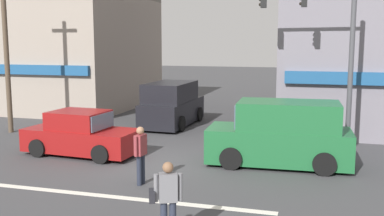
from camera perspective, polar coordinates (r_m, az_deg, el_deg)
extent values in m
plane|color=#3D3D3F|center=(15.30, -5.02, -6.87)|extent=(120.00, 120.00, 0.00)
cube|color=silver|center=(12.24, -11.01, -10.89)|extent=(9.00, 0.24, 0.01)
cube|color=gray|center=(29.98, -17.23, 6.72)|extent=(11.09, 9.82, 6.71)
cube|color=#1E5184|center=(25.97, -23.22, 4.57)|extent=(10.53, 0.24, 0.50)
cylinder|color=#4C3823|center=(20.43, 17.18, 0.39)|extent=(0.32, 0.32, 2.62)
sphere|color=#28602D|center=(20.26, 17.48, 7.22)|extent=(2.99, 2.99, 2.99)
cylinder|color=brown|center=(21.42, -22.53, 7.01)|extent=(0.22, 0.22, 7.49)
cylinder|color=#47474C|center=(16.87, 19.52, 4.79)|extent=(0.18, 0.18, 6.20)
sphere|color=black|center=(16.87, 13.65, 12.75)|extent=(0.12, 0.12, 0.12)
sphere|color=black|center=(17.00, 8.68, 13.46)|extent=(0.12, 0.12, 0.12)
sphere|color=black|center=(16.98, 8.67, 12.86)|extent=(0.12, 0.12, 0.12)
cube|color=#1E6033|center=(15.03, 10.88, -4.66)|extent=(4.68, 2.06, 1.10)
cube|color=#1E6033|center=(14.83, 12.15, -0.93)|extent=(3.28, 1.95, 0.90)
cube|color=#475666|center=(14.95, 5.93, -0.72)|extent=(0.14, 1.66, 0.76)
cylinder|color=black|center=(14.34, 4.95, -6.41)|extent=(0.73, 0.23, 0.72)
cylinder|color=black|center=(16.11, 5.91, -4.78)|extent=(0.73, 0.23, 0.72)
cylinder|color=black|center=(14.23, 16.47, -6.85)|extent=(0.73, 0.23, 0.72)
cylinder|color=black|center=(16.01, 16.13, -5.15)|extent=(0.73, 0.23, 0.72)
cube|color=black|center=(21.87, -2.47, -0.46)|extent=(1.96, 4.65, 1.10)
cube|color=black|center=(21.46, -2.76, 2.06)|extent=(1.88, 3.25, 0.90)
cube|color=#475666|center=(22.97, -1.36, 2.48)|extent=(1.66, 0.10, 0.76)
cylinder|color=black|center=(23.55, -3.38, -0.58)|extent=(0.22, 0.72, 0.72)
cylinder|color=black|center=(22.96, 0.91, -0.79)|extent=(0.22, 0.72, 0.72)
cylinder|color=black|center=(20.95, -6.16, -1.73)|extent=(0.22, 0.72, 0.72)
cylinder|color=black|center=(20.29, -1.39, -2.01)|extent=(0.22, 0.72, 0.72)
cube|color=maroon|center=(16.61, -13.80, -3.94)|extent=(4.21, 1.98, 0.80)
cube|color=maroon|center=(16.53, -14.17, -1.47)|extent=(2.01, 1.69, 0.64)
cube|color=#475666|center=(16.01, -11.30, -1.69)|extent=(0.16, 1.44, 0.54)
cylinder|color=black|center=(16.72, -8.51, -4.49)|extent=(0.65, 0.22, 0.64)
cylinder|color=black|center=(15.29, -11.57, -5.78)|extent=(0.65, 0.22, 0.64)
cylinder|color=black|center=(18.05, -15.63, -3.75)|extent=(0.65, 0.22, 0.64)
cylinder|color=black|center=(16.74, -19.03, -4.84)|extent=(0.65, 0.22, 0.64)
cube|color=slate|center=(9.06, -3.05, -10.03)|extent=(0.42, 0.34, 0.58)
sphere|color=brown|center=(8.94, -3.07, -7.54)|extent=(0.22, 0.22, 0.22)
cylinder|color=slate|center=(9.07, -1.51, -9.99)|extent=(0.09, 0.09, 0.56)
cylinder|color=slate|center=(9.05, -4.59, -10.07)|extent=(0.09, 0.09, 0.56)
cube|color=black|center=(9.14, -5.10, -11.04)|extent=(0.22, 0.30, 0.24)
cylinder|color=#232838|center=(12.98, -6.30, -7.70)|extent=(0.14, 0.14, 0.86)
cylinder|color=#232838|center=(12.83, -6.72, -7.89)|extent=(0.14, 0.14, 0.86)
cube|color=maroon|center=(12.72, -6.56, -4.68)|extent=(0.27, 0.39, 0.58)
sphere|color=#9E7051|center=(12.64, -6.59, -2.87)|extent=(0.22, 0.22, 0.22)
cylinder|color=maroon|center=(12.92, -6.00, -4.47)|extent=(0.09, 0.09, 0.56)
cylinder|color=maroon|center=(12.52, -7.14, -4.90)|extent=(0.09, 0.09, 0.56)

